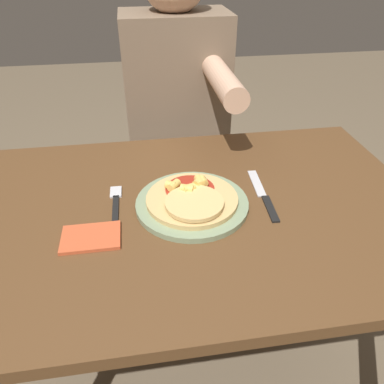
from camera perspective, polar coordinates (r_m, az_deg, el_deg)
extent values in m
plane|color=brown|center=(1.46, 0.59, -26.03)|extent=(8.00, 8.00, 0.00)
cube|color=brown|center=(0.90, 0.87, -2.83)|extent=(1.10, 0.73, 0.03)
cylinder|color=brown|center=(1.41, -21.75, -8.95)|extent=(0.06, 0.06, 0.71)
cylinder|color=brown|center=(1.49, 17.62, -5.17)|extent=(0.06, 0.06, 0.71)
cylinder|color=gray|center=(0.89, 0.00, -1.76)|extent=(0.27, 0.27, 0.01)
cylinder|color=tan|center=(0.88, 0.00, -1.07)|extent=(0.22, 0.22, 0.01)
cylinder|color=#9E2819|center=(0.90, -0.32, 0.50)|extent=(0.12, 0.12, 0.00)
cylinder|color=#DDB771|center=(0.84, 0.36, -1.66)|extent=(0.13, 0.13, 0.01)
cylinder|color=#E5BC5B|center=(0.91, 1.03, 1.59)|extent=(0.04, 0.04, 0.02)
cylinder|color=#E5BC5B|center=(0.88, -0.77, 0.53)|extent=(0.04, 0.03, 0.02)
cylinder|color=#E5BC5B|center=(0.89, -2.77, 1.02)|extent=(0.04, 0.04, 0.02)
cylinder|color=#E5BC5B|center=(0.89, -3.24, 1.05)|extent=(0.03, 0.03, 0.02)
cylinder|color=#E5BC5B|center=(0.91, 1.73, 1.64)|extent=(0.02, 0.03, 0.02)
cylinder|color=#E5BC5B|center=(0.91, 1.17, 1.63)|extent=(0.02, 0.04, 0.02)
cylinder|color=#E5BC5B|center=(0.88, -0.48, 0.59)|extent=(0.03, 0.03, 0.02)
cube|color=black|center=(0.88, -11.60, -3.20)|extent=(0.02, 0.13, 0.00)
cube|color=silver|center=(0.95, -11.53, -0.01)|extent=(0.03, 0.05, 0.00)
cube|color=black|center=(0.90, 11.86, -2.50)|extent=(0.02, 0.10, 0.00)
cube|color=silver|center=(0.98, 9.82, 1.33)|extent=(0.03, 0.12, 0.00)
cube|color=#C6512D|center=(0.82, -15.15, -6.68)|extent=(0.12, 0.09, 0.01)
cylinder|color=#2D2D38|center=(1.63, -4.70, -3.99)|extent=(0.11, 0.11, 0.51)
cylinder|color=#2D2D38|center=(1.64, 0.80, -3.47)|extent=(0.11, 0.11, 0.51)
cube|color=#75604C|center=(1.37, -2.38, 14.18)|extent=(0.35, 0.22, 0.56)
cylinder|color=tan|center=(1.10, 4.83, 16.39)|extent=(0.07, 0.30, 0.07)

